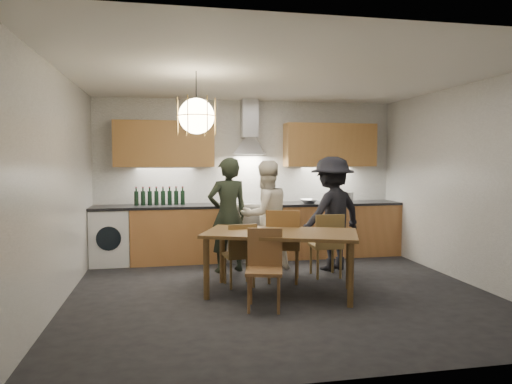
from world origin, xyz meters
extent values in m
plane|color=black|center=(0.00, 0.00, 0.00)|extent=(5.00, 5.00, 0.00)
cube|color=white|center=(0.00, 2.25, 1.30)|extent=(5.00, 0.02, 2.60)
cube|color=white|center=(0.00, -2.25, 1.30)|extent=(5.00, 0.02, 2.60)
cube|color=white|center=(-2.50, 0.00, 1.30)|extent=(0.02, 4.50, 2.60)
cube|color=white|center=(2.50, 0.00, 1.30)|extent=(0.02, 4.50, 2.60)
cube|color=white|center=(0.00, 0.00, 2.60)|extent=(5.00, 4.50, 0.02)
cube|color=tan|center=(-1.18, 1.95, 0.43)|extent=(1.45, 0.60, 0.86)
cube|color=tan|center=(1.48, 1.95, 0.43)|extent=(2.05, 0.60, 0.86)
cube|color=white|center=(-2.20, 1.95, 0.42)|extent=(0.58, 0.58, 0.85)
cube|color=black|center=(-1.48, 1.95, 0.88)|extent=(2.05, 0.62, 0.04)
cube|color=black|center=(1.48, 1.95, 0.88)|extent=(2.05, 0.62, 0.04)
cube|color=silver|center=(0.00, 1.95, 0.40)|extent=(0.90, 0.60, 0.80)
cube|color=black|center=(0.00, 1.66, 0.38)|extent=(0.78, 0.02, 0.42)
cube|color=slate|center=(0.00, 1.95, 0.84)|extent=(0.90, 0.60, 0.08)
cube|color=silver|center=(0.00, 1.69, 0.90)|extent=(0.90, 0.08, 0.04)
cube|color=#BF8949|center=(-1.38, 2.08, 1.86)|extent=(1.55, 0.35, 0.72)
cube|color=#BF8949|center=(1.38, 2.08, 1.86)|extent=(1.55, 0.35, 0.72)
cube|color=silver|center=(0.00, 2.12, 2.29)|extent=(0.26, 0.22, 0.62)
cylinder|color=black|center=(-1.00, -0.10, 2.35)|extent=(0.01, 0.01, 0.50)
sphere|color=#FFE0A5|center=(-1.00, -0.10, 2.10)|extent=(0.40, 0.40, 0.40)
torus|color=gold|center=(-1.00, -0.10, 2.10)|extent=(0.43, 0.43, 0.01)
cube|color=brown|center=(-0.01, -0.06, 0.73)|extent=(1.99, 1.47, 0.04)
cylinder|color=brown|center=(-0.90, -0.11, 0.36)|extent=(0.07, 0.07, 0.71)
cylinder|color=brown|center=(-0.64, 0.58, 0.36)|extent=(0.07, 0.07, 0.71)
cylinder|color=brown|center=(0.62, -0.69, 0.36)|extent=(0.07, 0.07, 0.71)
cylinder|color=brown|center=(0.88, -0.01, 0.36)|extent=(0.07, 0.07, 0.71)
cube|color=brown|center=(-0.44, 0.39, 0.39)|extent=(0.41, 0.41, 0.03)
cube|color=brown|center=(-0.42, 0.23, 0.61)|extent=(0.37, 0.08, 0.40)
cylinder|color=brown|center=(-0.32, 0.56, 0.19)|extent=(0.03, 0.03, 0.38)
cylinder|color=brown|center=(-0.28, 0.26, 0.19)|extent=(0.03, 0.03, 0.38)
cylinder|color=brown|center=(-0.61, 0.52, 0.19)|extent=(0.03, 0.03, 0.38)
cylinder|color=brown|center=(-0.57, 0.22, 0.19)|extent=(0.03, 0.03, 0.38)
cube|color=brown|center=(0.17, 0.50, 0.47)|extent=(0.55, 0.55, 0.04)
cube|color=brown|center=(0.11, 0.32, 0.73)|extent=(0.43, 0.17, 0.48)
cylinder|color=brown|center=(0.39, 0.62, 0.22)|extent=(0.04, 0.04, 0.45)
cylinder|color=brown|center=(0.28, 0.28, 0.22)|extent=(0.04, 0.04, 0.45)
cylinder|color=brown|center=(0.06, 0.73, 0.22)|extent=(0.04, 0.04, 0.45)
cylinder|color=brown|center=(-0.05, 0.39, 0.22)|extent=(0.04, 0.04, 0.45)
cube|color=brown|center=(0.80, 0.64, 0.43)|extent=(0.41, 0.41, 0.04)
cube|color=brown|center=(0.80, 0.46, 0.66)|extent=(0.40, 0.05, 0.44)
cylinder|color=brown|center=(0.97, 0.80, 0.20)|extent=(0.03, 0.03, 0.41)
cylinder|color=brown|center=(0.96, 0.47, 0.20)|extent=(0.03, 0.03, 0.41)
cylinder|color=brown|center=(0.65, 0.80, 0.20)|extent=(0.03, 0.03, 0.41)
cylinder|color=brown|center=(0.64, 0.48, 0.20)|extent=(0.03, 0.03, 0.41)
cube|color=brown|center=(-0.32, -0.58, 0.41)|extent=(0.47, 0.47, 0.04)
cube|color=brown|center=(-0.28, -0.41, 0.64)|extent=(0.38, 0.13, 0.42)
cylinder|color=brown|center=(-0.51, -0.69, 0.20)|extent=(0.03, 0.03, 0.40)
cylinder|color=brown|center=(-0.43, -0.39, 0.20)|extent=(0.03, 0.03, 0.40)
cylinder|color=brown|center=(-0.21, -0.77, 0.20)|extent=(0.03, 0.03, 0.40)
cylinder|color=brown|center=(-0.13, -0.46, 0.20)|extent=(0.03, 0.03, 0.40)
imported|color=black|center=(-0.49, 1.16, 0.82)|extent=(0.67, 0.51, 1.64)
imported|color=#EEE3CC|center=(0.07, 1.18, 0.80)|extent=(0.93, 0.82, 1.60)
imported|color=black|center=(1.03, 1.00, 0.83)|extent=(1.23, 1.00, 1.66)
imported|color=silver|center=(0.94, 1.85, 0.93)|extent=(0.31, 0.31, 0.07)
cylinder|color=#B6B6BA|center=(1.63, 1.94, 0.98)|extent=(0.27, 0.27, 0.16)
camera|label=1|loc=(-1.32, -5.30, 1.61)|focal=32.00mm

